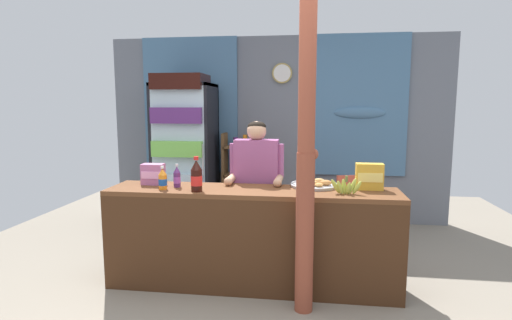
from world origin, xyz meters
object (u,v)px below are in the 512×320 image
object	(u,v)px
timber_post	(306,160)
bottle_shelf_rack	(240,177)
banana_bunch	(346,187)
shopkeeper	(257,177)
stall_counter	(250,231)
soda_bottle_grape_soda	(177,177)
pastry_tray	(314,184)
drink_fridge	(184,145)
plastic_lawn_chair	(350,204)
soda_bottle_orange_soda	(163,179)
soda_bottle_cola	(196,177)
snack_box_choco_powder	(369,177)
snack_box_wafer	(153,174)

from	to	relation	value
timber_post	bottle_shelf_rack	bearing A→B (deg)	111.69
timber_post	banana_bunch	xyz separation A→B (m)	(0.34, 0.31, -0.27)
shopkeeper	timber_post	bearing A→B (deg)	-58.41
stall_counter	timber_post	xyz separation A→B (m)	(0.48, -0.30, 0.68)
soda_bottle_grape_soda	pastry_tray	bearing A→B (deg)	8.65
timber_post	bottle_shelf_rack	distance (m)	2.53
drink_fridge	plastic_lawn_chair	bearing A→B (deg)	-11.80
bottle_shelf_rack	pastry_tray	xyz separation A→B (m)	(0.99, -1.70, 0.26)
bottle_shelf_rack	soda_bottle_grape_soda	xyz separation A→B (m)	(-0.26, -1.89, 0.33)
drink_fridge	soda_bottle_orange_soda	world-z (taller)	drink_fridge
timber_post	soda_bottle_cola	distance (m)	1.00
plastic_lawn_chair	shopkeeper	xyz separation A→B (m)	(-0.99, -0.82, 0.45)
drink_fridge	soda_bottle_cola	distance (m)	1.94
drink_fridge	snack_box_choco_powder	size ratio (longest dim) A/B	8.60
bottle_shelf_rack	banana_bunch	xyz separation A→B (m)	(1.25, -1.98, 0.30)
stall_counter	snack_box_choco_powder	xyz separation A→B (m)	(1.03, 0.23, 0.47)
timber_post	shopkeeper	size ratio (longest dim) A/B	1.72
stall_counter	snack_box_wafer	world-z (taller)	snack_box_wafer
timber_post	plastic_lawn_chair	world-z (taller)	timber_post
pastry_tray	banana_bunch	bearing A→B (deg)	-47.13
snack_box_wafer	soda_bottle_orange_soda	bearing A→B (deg)	-50.16
drink_fridge	snack_box_choco_powder	distance (m)	2.67
soda_bottle_orange_soda	soda_bottle_grape_soda	world-z (taller)	soda_bottle_grape_soda
timber_post	soda_bottle_grape_soda	bearing A→B (deg)	160.97
soda_bottle_cola	pastry_tray	size ratio (longest dim) A/B	0.70
plastic_lawn_chair	soda_bottle_orange_soda	world-z (taller)	soda_bottle_orange_soda
timber_post	soda_bottle_orange_soda	size ratio (longest dim) A/B	12.22
stall_counter	bottle_shelf_rack	world-z (taller)	bottle_shelf_rack
soda_bottle_orange_soda	banana_bunch	bearing A→B (deg)	0.68
bottle_shelf_rack	snack_box_wafer	world-z (taller)	bottle_shelf_rack
bottle_shelf_rack	snack_box_choco_powder	bearing A→B (deg)	-50.28
shopkeeper	snack_box_wafer	bearing A→B (deg)	-162.58
soda_bottle_grape_soda	snack_box_wafer	world-z (taller)	soda_bottle_grape_soda
drink_fridge	soda_bottle_orange_soda	xyz separation A→B (m)	(0.36, -1.77, -0.13)
drink_fridge	soda_bottle_cola	xyz separation A→B (m)	(0.68, -1.82, -0.09)
snack_box_choco_powder	pastry_tray	size ratio (longest dim) A/B	0.54
stall_counter	pastry_tray	distance (m)	0.73
soda_bottle_orange_soda	snack_box_wafer	world-z (taller)	soda_bottle_orange_soda
timber_post	snack_box_wafer	world-z (taller)	timber_post
timber_post	shopkeeper	bearing A→B (deg)	121.59
soda_bottle_grape_soda	plastic_lawn_chair	bearing A→B (deg)	35.98
soda_bottle_orange_soda	banana_bunch	distance (m)	1.60
soda_bottle_cola	banana_bunch	bearing A→B (deg)	2.81
soda_bottle_cola	pastry_tray	xyz separation A→B (m)	(1.02, 0.34, -0.11)
stall_counter	banana_bunch	bearing A→B (deg)	1.19
stall_counter	shopkeeper	bearing A→B (deg)	91.39
snack_box_choco_powder	shopkeeper	bearing A→B (deg)	165.54
snack_box_choco_powder	banana_bunch	distance (m)	0.31
timber_post	soda_bottle_grape_soda	size ratio (longest dim) A/B	11.96
drink_fridge	snack_box_wafer	world-z (taller)	drink_fridge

